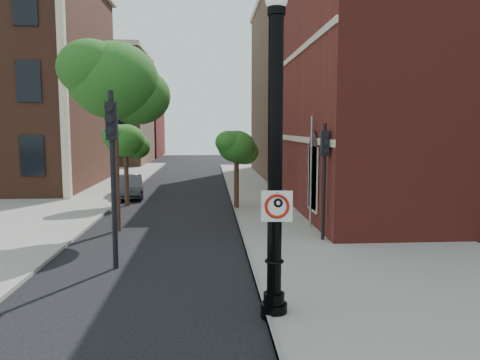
{
  "coord_description": "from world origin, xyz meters",
  "views": [
    {
      "loc": [
        0.84,
        -9.2,
        4.03
      ],
      "look_at": [
        1.58,
        2.0,
        2.77
      ],
      "focal_mm": 35.0,
      "sensor_mm": 36.0,
      "label": 1
    }
  ],
  "objects": [
    {
      "name": "ground",
      "position": [
        0.0,
        0.0,
        0.0
      ],
      "size": [
        120.0,
        120.0,
        0.0
      ],
      "primitive_type": "plane",
      "color": "black",
      "rests_on": "ground"
    },
    {
      "name": "sidewalk_right",
      "position": [
        6.0,
        10.0,
        0.06
      ],
      "size": [
        8.0,
        60.0,
        0.12
      ],
      "primitive_type": "cube",
      "color": "gray",
      "rests_on": "ground"
    },
    {
      "name": "sidewalk_left",
      "position": [
        -9.0,
        18.0,
        0.06
      ],
      "size": [
        10.0,
        50.0,
        0.12
      ],
      "primitive_type": "cube",
      "color": "gray",
      "rests_on": "ground"
    },
    {
      "name": "curb_edge",
      "position": [
        2.05,
        10.0,
        0.07
      ],
      "size": [
        0.1,
        60.0,
        0.14
      ],
      "primitive_type": "cube",
      "color": "gray",
      "rests_on": "ground"
    },
    {
      "name": "bg_building_tan_a",
      "position": [
        -12.0,
        44.0,
        6.0
      ],
      "size": [
        12.0,
        12.0,
        12.0
      ],
      "primitive_type": "cube",
      "color": "#806046",
      "rests_on": "ground"
    },
    {
      "name": "bg_building_red",
      "position": [
        -12.0,
        58.0,
        5.0
      ],
      "size": [
        12.0,
        12.0,
        10.0
      ],
      "primitive_type": "cube",
      "color": "maroon",
      "rests_on": "ground"
    },
    {
      "name": "bg_building_tan_b",
      "position": [
        16.0,
        30.0,
        7.0
      ],
      "size": [
        22.0,
        14.0,
        14.0
      ],
      "primitive_type": "cube",
      "color": "#806046",
      "rests_on": "ground"
    },
    {
      "name": "lamppost",
      "position": [
        2.19,
        0.32,
        3.13
      ],
      "size": [
        0.57,
        0.57,
        6.78
      ],
      "color": "black",
      "rests_on": "ground"
    },
    {
      "name": "no_parking_sign",
      "position": [
        2.21,
        0.15,
        2.44
      ],
      "size": [
        0.64,
        0.12,
        0.64
      ],
      "rotation": [
        0.0,
        0.0,
        -0.11
      ],
      "color": "white",
      "rests_on": "ground"
    },
    {
      "name": "parked_car",
      "position": [
        -3.76,
        17.93,
        0.65
      ],
      "size": [
        2.07,
        4.12,
        1.29
      ],
      "primitive_type": "imported",
      "rotation": [
        0.0,
        0.0,
        0.19
      ],
      "color": "#323237",
      "rests_on": "ground"
    },
    {
      "name": "traffic_signal_left",
      "position": [
        -1.87,
        4.08,
        3.4
      ],
      "size": [
        0.35,
        0.43,
        5.05
      ],
      "rotation": [
        0.0,
        0.0,
        0.14
      ],
      "color": "black",
      "rests_on": "ground"
    },
    {
      "name": "traffic_signal_right",
      "position": [
        4.8,
        6.64,
        2.82
      ],
      "size": [
        0.28,
        0.35,
        4.18
      ],
      "rotation": [
        0.0,
        0.0,
        -0.07
      ],
      "color": "black",
      "rests_on": "ground"
    },
    {
      "name": "utility_pole",
      "position": [
        4.8,
        8.71,
        2.24
      ],
      "size": [
        0.09,
        0.09,
        4.47
      ],
      "primitive_type": "cylinder",
      "color": "#999999",
      "rests_on": "ground"
    },
    {
      "name": "street_tree_a",
      "position": [
        -2.71,
        9.11,
        5.73
      ],
      "size": [
        4.02,
        3.63,
        7.25
      ],
      "color": "black",
      "rests_on": "ground"
    },
    {
      "name": "street_tree_b",
      "position": [
        -3.4,
        15.11,
        3.31
      ],
      "size": [
        2.33,
        2.11,
        4.2
      ],
      "color": "black",
      "rests_on": "ground"
    },
    {
      "name": "street_tree_c",
      "position": [
        2.19,
        13.54,
        3.06
      ],
      "size": [
        2.16,
        1.95,
        3.89
      ],
      "color": "black",
      "rests_on": "ground"
    }
  ]
}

